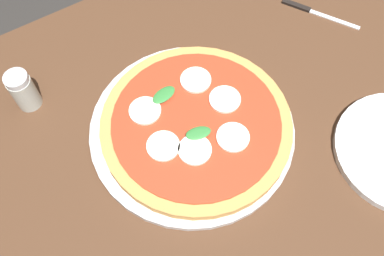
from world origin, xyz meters
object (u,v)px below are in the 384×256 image
Objects in this scene: serving_tray at (192,129)px; pepper_shaker at (23,90)px; dining_table at (238,139)px; knife at (310,11)px; pizza at (196,125)px.

serving_tray is 0.31m from pepper_shaker.
pepper_shaker is at bearing -43.13° from serving_tray.
dining_table is 13.80× the size of pepper_shaker.
dining_table is 0.31m from knife.
pepper_shaker is at bearing -9.56° from knife.
serving_tray is at bearing -8.75° from dining_table.
pepper_shaker is (0.22, -0.21, 0.03)m from serving_tray.
serving_tray is (0.10, -0.02, 0.12)m from dining_table.
pizza reaches higher than dining_table.
pizza is at bearing -6.95° from dining_table.
pepper_shaker is (0.58, -0.10, 0.04)m from knife.
pepper_shaker reaches higher than serving_tray.
dining_table is 3.09× the size of serving_tray.
knife is (-0.36, -0.11, -0.00)m from serving_tray.
pizza is 0.37m from knife.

